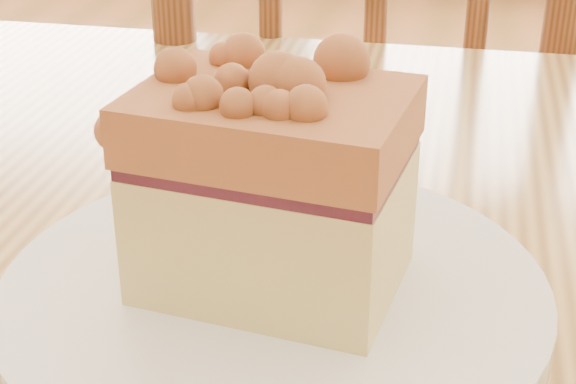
{
  "coord_description": "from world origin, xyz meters",
  "views": [
    {
      "loc": [
        0.26,
        -0.14,
        0.98
      ],
      "look_at": [
        0.18,
        0.21,
        0.8
      ],
      "focal_mm": 55.0,
      "sensor_mm": 36.0,
      "label": 1
    }
  ],
  "objects": [
    {
      "name": "cafe_chair_main",
      "position": [
        0.11,
        0.8,
        0.51
      ],
      "size": [
        0.59,
        0.59,
        1.01
      ],
      "rotation": [
        0.0,
        0.0,
        3.5
      ],
      "color": "brown",
      "rests_on": "ground"
    },
    {
      "name": "plate",
      "position": [
        0.18,
        0.18,
        0.76
      ],
      "size": [
        0.25,
        0.25,
        0.02
      ],
      "color": "white",
      "rests_on": "cafe_table_main"
    },
    {
      "name": "cake_slice",
      "position": [
        0.18,
        0.18,
        0.82
      ],
      "size": [
        0.12,
        0.1,
        0.11
      ],
      "rotation": [
        0.0,
        0.0,
        -0.13
      ],
      "color": "#E0CD7E",
      "rests_on": "plate"
    }
  ]
}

